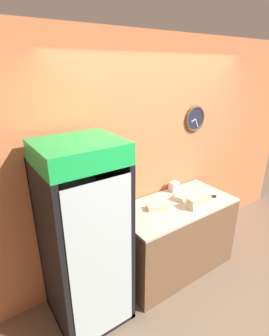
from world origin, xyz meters
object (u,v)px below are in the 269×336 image
sandwich_flat_left (158,207)px  beverage_cooler (82,227)px  sandwich_flat_right (183,196)px  sandwich_stack_middle (199,200)px  condiment_jar (129,200)px  sandwich_stack_bottom (199,204)px  napkin_dispenser (174,186)px  chefs_knife (216,197)px

sandwich_flat_left → beverage_cooler: bearing=179.1°
beverage_cooler → sandwich_flat_right: bearing=0.5°
sandwich_stack_middle → sandwich_flat_left: bearing=151.7°
sandwich_flat_left → condiment_jar: 0.33m
sandwich_flat_right → beverage_cooler: bearing=-179.5°
sandwich_flat_left → condiment_jar: bearing=130.7°
beverage_cooler → sandwich_stack_bottom: 1.33m
sandwich_stack_bottom → sandwich_flat_left: bearing=151.7°
beverage_cooler → sandwich_stack_middle: size_ratio=6.46×
beverage_cooler → sandwich_stack_middle: (1.31, -0.23, -0.02)m
sandwich_stack_middle → condiment_jar: bearing=143.0°
beverage_cooler → napkin_dispenser: 1.37m
sandwich_flat_left → condiment_jar: condiment_jar is taller
beverage_cooler → condiment_jar: size_ratio=13.02×
sandwich_stack_bottom → chefs_knife: (0.34, 0.04, -0.02)m
sandwich_stack_middle → condiment_jar: 0.78m
sandwich_stack_middle → sandwich_flat_right: size_ratio=1.09×
beverage_cooler → napkin_dispenser: (1.35, 0.22, -0.05)m
condiment_jar → sandwich_flat_right: bearing=-20.1°
sandwich_stack_bottom → sandwich_flat_left: 0.46m
sandwich_flat_left → sandwich_flat_right: size_ratio=1.02×
sandwich_stack_bottom → sandwich_stack_middle: bearing=0.0°
sandwich_stack_middle → chefs_knife: (0.34, 0.04, -0.08)m
sandwich_stack_middle → chefs_knife: size_ratio=1.00×
sandwich_flat_right → chefs_knife: (0.35, -0.21, -0.02)m
sandwich_flat_right → napkin_dispenser: 0.22m
sandwich_stack_bottom → napkin_dispenser: size_ratio=2.30×
beverage_cooler → sandwich_stack_bottom: beverage_cooler is taller
sandwich_stack_bottom → sandwich_flat_right: size_ratio=1.07×
chefs_knife → condiment_jar: 1.06m
beverage_cooler → condiment_jar: 0.72m
chefs_knife → napkin_dispenser: napkin_dispenser is taller
sandwich_stack_bottom → sandwich_stack_middle: 0.06m
sandwich_stack_middle → napkin_dispenser: napkin_dispenser is taller
beverage_cooler → sandwich_stack_middle: beverage_cooler is taller
sandwich_flat_left → sandwich_flat_right: bearing=3.4°
napkin_dispenser → sandwich_stack_bottom: bearing=-96.0°
chefs_knife → condiment_jar: (-0.97, 0.43, 0.06)m
sandwich_stack_bottom → napkin_dispenser: napkin_dispenser is taller
sandwich_stack_bottom → sandwich_stack_middle: (0.00, 0.00, 0.06)m
condiment_jar → sandwich_stack_middle: bearing=-37.0°
beverage_cooler → sandwich_flat_right: size_ratio=7.03×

